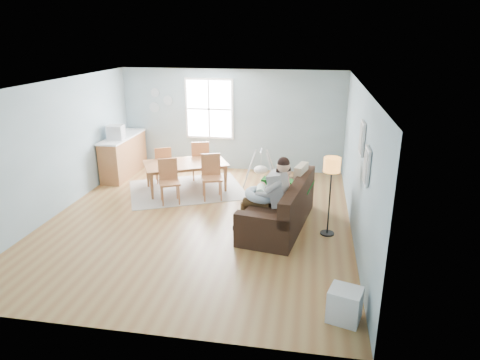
% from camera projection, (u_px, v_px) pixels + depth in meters
% --- Properties ---
extents(room, '(8.40, 9.40, 3.90)m').
position_uv_depth(room, '(196.00, 99.00, 7.88)').
color(room, '#905E33').
extents(window, '(1.32, 0.08, 1.62)m').
position_uv_depth(window, '(209.00, 109.00, 11.46)').
color(window, white).
rests_on(window, room).
extents(pictures, '(0.05, 1.34, 0.74)m').
position_uv_depth(pictures, '(364.00, 151.00, 6.62)').
color(pictures, white).
rests_on(pictures, room).
extents(wall_plates, '(0.67, 0.02, 0.66)m').
position_uv_depth(wall_plates, '(159.00, 101.00, 11.63)').
color(wall_plates, '#8E9EAA').
rests_on(wall_plates, room).
extents(sofa, '(1.36, 2.45, 0.94)m').
position_uv_depth(sofa, '(281.00, 210.00, 8.29)').
color(sofa, black).
rests_on(sofa, room).
extents(green_throw, '(1.17, 1.00, 0.04)m').
position_uv_depth(green_throw, '(286.00, 184.00, 8.92)').
color(green_throw, '#124F15').
rests_on(green_throw, sofa).
extents(beige_pillow, '(0.28, 0.54, 0.52)m').
position_uv_depth(beige_pillow, '(301.00, 177.00, 8.59)').
color(beige_pillow, '#BBB28F').
rests_on(beige_pillow, sofa).
extents(father, '(1.09, 0.58, 1.50)m').
position_uv_depth(father, '(270.00, 192.00, 7.89)').
color(father, '#9C9C9F').
rests_on(father, sofa).
extents(nursing_pillow, '(0.68, 0.66, 0.25)m').
position_uv_depth(nursing_pillow, '(261.00, 195.00, 7.97)').
color(nursing_pillow, '#A2BACB').
rests_on(nursing_pillow, father).
extents(infant, '(0.18, 0.44, 0.16)m').
position_uv_depth(infant, '(261.00, 189.00, 7.97)').
color(infant, white).
rests_on(infant, nursing_pillow).
extents(toddler, '(0.60, 0.30, 0.93)m').
position_uv_depth(toddler, '(280.00, 183.00, 8.37)').
color(toddler, silver).
rests_on(toddler, sofa).
extents(floor_lamp, '(0.30, 0.30, 1.50)m').
position_uv_depth(floor_lamp, '(332.00, 171.00, 7.64)').
color(floor_lamp, black).
rests_on(floor_lamp, room).
extents(storage_cube, '(0.50, 0.46, 0.45)m').
position_uv_depth(storage_cube, '(344.00, 305.00, 5.58)').
color(storage_cube, white).
rests_on(storage_cube, room).
extents(rug, '(3.24, 2.93, 0.01)m').
position_uv_depth(rug, '(187.00, 189.00, 10.31)').
color(rug, '#99958C').
rests_on(rug, room).
extents(dining_table, '(2.18, 1.82, 0.67)m').
position_uv_depth(dining_table, '(186.00, 177.00, 10.20)').
color(dining_table, brown).
rests_on(dining_table, rug).
extents(chair_sw, '(0.58, 0.58, 0.97)m').
position_uv_depth(chair_sw, '(169.00, 178.00, 9.42)').
color(chair_sw, '#A45C38').
rests_on(chair_sw, rug).
extents(chair_se, '(0.58, 0.58, 1.01)m').
position_uv_depth(chair_se, '(211.00, 173.00, 9.65)').
color(chair_se, '#A45C38').
rests_on(chair_se, rug).
extents(chair_nw, '(0.56, 0.56, 0.94)m').
position_uv_depth(chair_nw, '(163.00, 163.00, 10.61)').
color(chair_nw, '#A45C38').
rests_on(chair_nw, rug).
extents(chair_ne, '(0.58, 0.58, 1.03)m').
position_uv_depth(chair_ne, '(200.00, 158.00, 10.82)').
color(chair_ne, '#A45C38').
rests_on(chair_ne, rug).
extents(counter, '(0.56, 1.89, 1.06)m').
position_uv_depth(counter, '(124.00, 155.00, 11.24)').
color(counter, brown).
rests_on(counter, room).
extents(monitor, '(0.41, 0.40, 0.35)m').
position_uv_depth(monitor, '(116.00, 132.00, 10.67)').
color(monitor, silver).
rests_on(monitor, counter).
extents(baby_swing, '(0.90, 0.91, 0.85)m').
position_uv_depth(baby_swing, '(261.00, 169.00, 10.59)').
color(baby_swing, silver).
rests_on(baby_swing, room).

